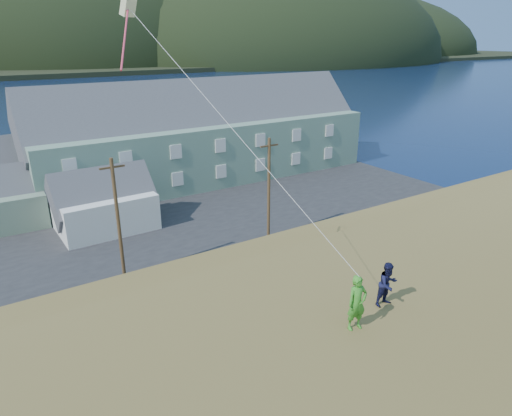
{
  "coord_description": "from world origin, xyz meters",
  "views": [
    {
      "loc": [
        -7.02,
        -26.57,
        15.59
      ],
      "look_at": [
        2.74,
        -11.44,
        8.8
      ],
      "focal_mm": 32.0,
      "sensor_mm": 36.0,
      "label": 1
    }
  ],
  "objects_px": {
    "lodge": "(205,133)",
    "shed_white": "(104,202)",
    "kite_flyer_navy": "(388,284)",
    "shed_palegreen_far": "(11,171)",
    "kite_flyer_green": "(357,303)"
  },
  "relations": [
    {
      "from": "lodge",
      "to": "kite_flyer_green",
      "type": "relative_size",
      "value": 21.73
    },
    {
      "from": "lodge",
      "to": "shed_white",
      "type": "distance_m",
      "value": 17.46
    },
    {
      "from": "lodge",
      "to": "kite_flyer_navy",
      "type": "relative_size",
      "value": 25.19
    },
    {
      "from": "shed_palegreen_far",
      "to": "kite_flyer_green",
      "type": "xyz_separation_m",
      "value": [
        5.77,
        -41.8,
        5.1
      ]
    },
    {
      "from": "shed_white",
      "to": "shed_palegreen_far",
      "type": "distance_m",
      "value": 14.0
    },
    {
      "from": "lodge",
      "to": "kite_flyer_green",
      "type": "xyz_separation_m",
      "value": [
        -14.26,
        -38.49,
        2.88
      ]
    },
    {
      "from": "lodge",
      "to": "shed_palegreen_far",
      "type": "relative_size",
      "value": 3.03
    },
    {
      "from": "lodge",
      "to": "kite_flyer_navy",
      "type": "bearing_deg",
      "value": -108.23
    },
    {
      "from": "lodge",
      "to": "shed_palegreen_far",
      "type": "height_order",
      "value": "lodge"
    },
    {
      "from": "lodge",
      "to": "shed_white",
      "type": "height_order",
      "value": "lodge"
    },
    {
      "from": "shed_white",
      "to": "shed_palegreen_far",
      "type": "xyz_separation_m",
      "value": [
        -5.63,
        12.81,
        0.48
      ]
    },
    {
      "from": "shed_white",
      "to": "shed_palegreen_far",
      "type": "bearing_deg",
      "value": 112.26
    },
    {
      "from": "lodge",
      "to": "kite_flyer_green",
      "type": "height_order",
      "value": "lodge"
    },
    {
      "from": "shed_palegreen_far",
      "to": "kite_flyer_navy",
      "type": "distance_m",
      "value": 42.38
    },
    {
      "from": "lodge",
      "to": "kite_flyer_green",
      "type": "distance_m",
      "value": 41.15
    }
  ]
}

